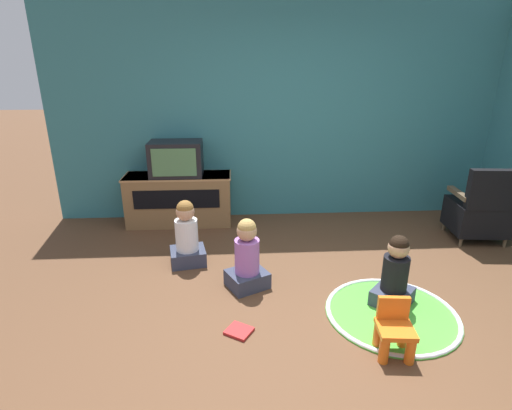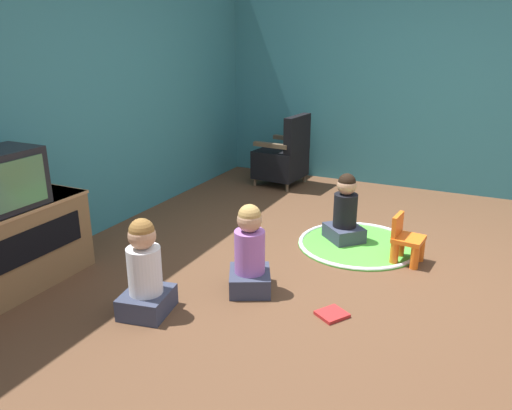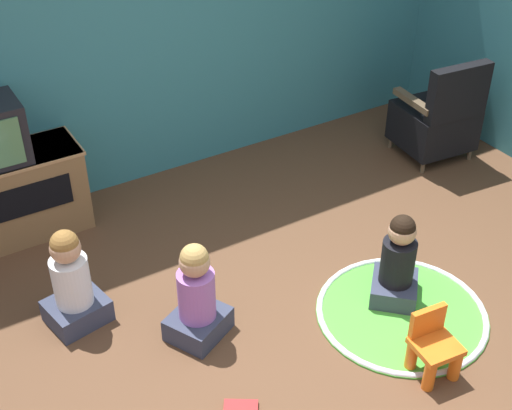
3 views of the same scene
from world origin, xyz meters
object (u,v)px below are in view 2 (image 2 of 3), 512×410
object	(u,v)px
tv_cabinet	(4,251)
child_watching_right	(345,212)
book	(332,314)
child_watching_left	(250,254)
black_armchair	(283,158)
child_watching_center	(145,273)
yellow_kid_chair	(406,242)

from	to	relation	value
tv_cabinet	child_watching_right	distance (m)	2.79
child_watching_right	book	world-z (taller)	child_watching_right
book	child_watching_right	bearing A→B (deg)	-134.52
child_watching_left	black_armchair	bearing A→B (deg)	-9.07
tv_cabinet	child_watching_right	world-z (taller)	child_watching_right
child_watching_left	child_watching_center	distance (m)	0.76
black_armchair	child_watching_center	size ratio (longest dim) A/B	1.31
child_watching_right	black_armchair	bearing A→B (deg)	-6.31
yellow_kid_chair	child_watching_center	bearing A→B (deg)	143.50
child_watching_center	book	xyz separation A→B (m)	(0.50, -1.15, -0.28)
tv_cabinet	book	xyz separation A→B (m)	(0.70, -2.24, -0.32)
yellow_kid_chair	child_watching_right	world-z (taller)	child_watching_right
yellow_kid_chair	tv_cabinet	bearing A→B (deg)	131.04
tv_cabinet	child_watching_left	distance (m)	1.76
tv_cabinet	child_watching_center	world-z (taller)	child_watching_center
tv_cabinet	child_watching_left	xyz separation A→B (m)	(0.79, -1.57, -0.04)
yellow_kid_chair	child_watching_center	distance (m)	2.14
tv_cabinet	child_watching_center	xyz separation A→B (m)	(0.20, -1.09, -0.04)
child_watching_left	child_watching_right	xyz separation A→B (m)	(1.22, -0.36, -0.01)
child_watching_left	book	xyz separation A→B (m)	(-0.09, -0.66, -0.28)
black_armchair	child_watching_right	distance (m)	1.90
yellow_kid_chair	child_watching_left	world-z (taller)	child_watching_left
tv_cabinet	yellow_kid_chair	distance (m)	3.09
child_watching_left	child_watching_center	world-z (taller)	child_watching_center
child_watching_left	book	distance (m)	0.72
child_watching_left	book	bearing A→B (deg)	-124.61
child_watching_center	yellow_kid_chair	bearing A→B (deg)	-52.97
tv_cabinet	black_armchair	size ratio (longest dim) A/B	1.47
black_armchair	yellow_kid_chair	world-z (taller)	black_armchair
yellow_kid_chair	child_watching_center	world-z (taller)	child_watching_center
black_armchair	child_watching_right	bearing A→B (deg)	45.19
book	black_armchair	bearing A→B (deg)	-118.69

